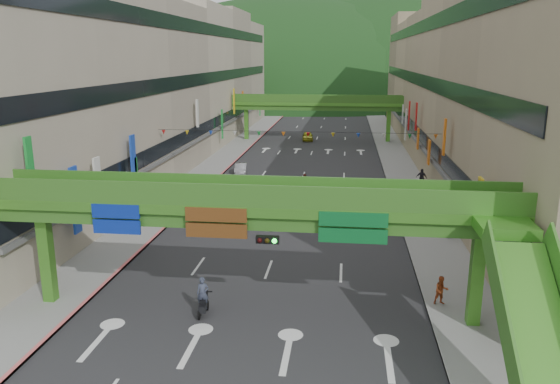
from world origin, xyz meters
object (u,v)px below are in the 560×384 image
at_px(car_silver, 241,169).
at_px(scooter_rider_mid, 305,184).
at_px(car_yellow, 308,136).
at_px(pedestrian_red, 441,293).
at_px(scooter_rider_near, 203,298).
at_px(overpass_near, 268,222).

bearing_deg(car_silver, scooter_rider_mid, -55.38).
bearing_deg(scooter_rider_mid, car_silver, 132.71).
relative_size(car_yellow, pedestrian_red, 2.59).
bearing_deg(scooter_rider_near, car_silver, 97.65).
height_order(overpass_near, scooter_rider_near, overpass_near).
height_order(car_silver, car_yellow, car_yellow).
bearing_deg(overpass_near, car_yellow, 92.18).
bearing_deg(scooter_rider_mid, overpass_near, -89.80).
height_order(overpass_near, pedestrian_red, overpass_near).
distance_m(scooter_rider_near, scooter_rider_mid, 25.46).
distance_m(scooter_rider_near, car_silver, 34.04).
bearing_deg(pedestrian_red, scooter_rider_mid, 101.87).
xyz_separation_m(scooter_rider_near, pedestrian_red, (12.27, 2.43, -0.18)).
height_order(overpass_near, car_silver, overpass_near).
height_order(scooter_rider_mid, pedestrian_red, scooter_rider_mid).
bearing_deg(overpass_near, car_silver, 103.16).
bearing_deg(car_silver, car_yellow, 69.64).
xyz_separation_m(scooter_rider_near, car_yellow, (1.12, 59.70, -0.27)).
relative_size(scooter_rider_near, car_silver, 0.55).
bearing_deg(car_silver, scooter_rider_near, -90.44).
xyz_separation_m(scooter_rider_near, scooter_rider_mid, (3.31, 25.24, 0.13)).
relative_size(car_silver, pedestrian_red, 2.38).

